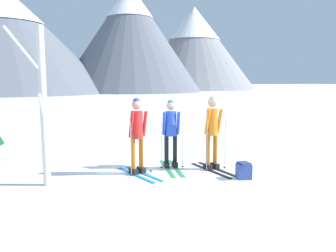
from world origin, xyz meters
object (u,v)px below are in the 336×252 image
skier_in_red (137,132)px  backpack_on_snow_front (244,171)px  skier_in_blue (171,130)px  skier_in_orange (212,129)px  birch_tree_slender (43,105)px

skier_in_red → backpack_on_snow_front: size_ratio=4.74×
skier_in_blue → skier_in_orange: bearing=-31.4°
skier_in_orange → backpack_on_snow_front: 1.32m
birch_tree_slender → backpack_on_snow_front: bearing=-14.3°
backpack_on_snow_front → skier_in_red: bearing=149.9°
backpack_on_snow_front → skier_in_blue: bearing=127.9°
skier_in_orange → backpack_on_snow_front: bearing=-73.2°
skier_in_blue → birch_tree_slender: birch_tree_slender is taller
skier_in_blue → backpack_on_snow_front: 2.07m
skier_in_red → skier_in_orange: size_ratio=0.98×
skier_in_red → birch_tree_slender: 2.16m
birch_tree_slender → backpack_on_snow_front: 4.55m
skier_in_blue → backpack_on_snow_front: size_ratio=4.55×
skier_in_red → skier_in_blue: bearing=16.4°
skier_in_orange → birch_tree_slender: size_ratio=0.56×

